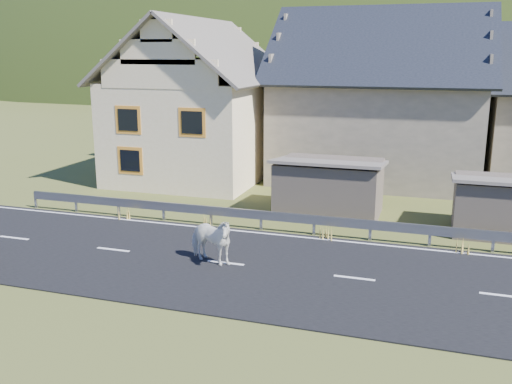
% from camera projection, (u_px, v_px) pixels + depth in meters
% --- Properties ---
extents(ground, '(160.00, 160.00, 0.00)m').
position_uv_depth(ground, '(354.00, 279.00, 16.57)').
color(ground, '#484E1D').
rests_on(ground, ground).
extents(road, '(60.00, 7.00, 0.04)m').
position_uv_depth(road, '(354.00, 279.00, 16.57)').
color(road, black).
rests_on(road, ground).
extents(lane_markings, '(60.00, 6.60, 0.01)m').
position_uv_depth(lane_markings, '(354.00, 278.00, 16.56)').
color(lane_markings, silver).
rests_on(lane_markings, road).
extents(guardrail, '(28.10, 0.09, 0.75)m').
position_uv_depth(guardrail, '(370.00, 225.00, 19.84)').
color(guardrail, '#93969B').
rests_on(guardrail, ground).
extents(shed_left, '(4.30, 3.30, 2.40)m').
position_uv_depth(shed_left, '(329.00, 188.00, 22.91)').
color(shed_left, brown).
rests_on(shed_left, ground).
extents(shed_right, '(3.80, 2.90, 2.20)m').
position_uv_depth(shed_right, '(505.00, 207.00, 20.53)').
color(shed_right, brown).
rests_on(shed_right, ground).
extents(house_cream, '(7.80, 9.80, 8.30)m').
position_uv_depth(house_cream, '(199.00, 93.00, 29.60)').
color(house_cream, '#FFE8BB').
rests_on(house_cream, ground).
extents(house_stone_a, '(10.80, 9.80, 8.90)m').
position_uv_depth(house_stone_a, '(381.00, 88.00, 29.62)').
color(house_stone_a, gray).
rests_on(house_stone_a, ground).
extents(mountain, '(440.00, 280.00, 260.00)m').
position_uv_depth(mountain, '(448.00, 135.00, 186.21)').
color(mountain, '#233614').
rests_on(mountain, ground).
extents(conifer_patch, '(76.00, 50.00, 28.00)m').
position_uv_depth(conifer_patch, '(189.00, 54.00, 133.19)').
color(conifer_patch, black).
rests_on(conifer_patch, ground).
extents(horse, '(1.32, 1.96, 1.52)m').
position_uv_depth(horse, '(210.00, 240.00, 17.58)').
color(horse, white).
rests_on(horse, road).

